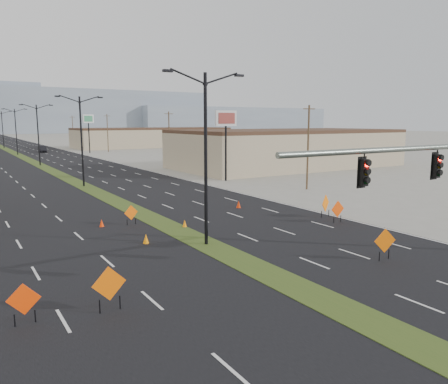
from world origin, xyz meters
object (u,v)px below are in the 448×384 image
construction_sign_1 (109,285)px  construction_sign_2 (131,213)px  construction_sign_5 (325,204)px  cone_1 (185,224)px  car_mid (42,149)px  construction_sign_3 (385,242)px  cone_0 (146,239)px  streetlight_2 (38,133)px  pole_sign_east_far (88,122)px  construction_sign_4 (338,210)px  streetlight_4 (3,128)px  cone_3 (102,223)px  pole_sign_east_near (226,124)px  streetlight_0 (206,154)px  streetlight_1 (81,138)px  streetlight_3 (16,130)px  construction_sign_0 (24,301)px  cone_2 (239,204)px

construction_sign_1 → construction_sign_2: construction_sign_1 is taller
construction_sign_5 → cone_1: construction_sign_5 is taller
car_mid → construction_sign_1: bearing=-93.7°
construction_sign_3 → cone_0: 13.58m
streetlight_2 → pole_sign_east_far: size_ratio=1.13×
cone_1 → construction_sign_4: bearing=-24.5°
streetlight_4 → cone_3: 104.46m
car_mid → cone_0: bearing=-91.4°
streetlight_2 → cone_3: (-3.98, -48.26, -5.14)m
cone_3 → pole_sign_east_near: pole_sign_east_near is taller
streetlight_0 → construction_sign_2: streetlight_0 is taller
construction_sign_5 → construction_sign_4: bearing=-132.0°
streetlight_1 → pole_sign_east_far: size_ratio=1.13×
streetlight_0 → construction_sign_1: streetlight_0 is taller
streetlight_2 → streetlight_0: bearing=-90.0°
streetlight_3 → streetlight_4: (0.00, 28.00, 0.00)m
construction_sign_4 → construction_sign_2: bearing=152.0°
construction_sign_0 → construction_sign_3: (17.23, -2.02, 0.10)m
cone_2 → streetlight_4: bearing=94.4°
car_mid → construction_sign_4: size_ratio=2.89×
construction_sign_4 → cone_0: bearing=172.5°
streetlight_2 → cone_1: bearing=-89.0°
streetlight_1 → construction_sign_0: 35.52m
streetlight_3 → car_mid: (6.15, 6.24, -4.65)m
construction_sign_1 → construction_sign_0: bearing=166.8°
car_mid → construction_sign_2: car_mid is taller
streetlight_1 → construction_sign_5: streetlight_1 is taller
cone_0 → pole_sign_east_near: (19.18, 21.36, 6.66)m
streetlight_1 → construction_sign_2: (-2.00, -20.75, -4.59)m
pole_sign_east_near → cone_3: bearing=-137.6°
construction_sign_0 → pole_sign_east_near: pole_sign_east_near is taller
streetlight_3 → streetlight_4: 28.00m
construction_sign_1 → pole_sign_east_near: bearing=47.9°
streetlight_4 → pole_sign_east_far: streetlight_4 is taller
pole_sign_east_near → construction_sign_2: bearing=-133.9°
cone_2 → pole_sign_east_near: bearing=61.3°
construction_sign_2 → construction_sign_0: bearing=-135.7°
streetlight_1 → pole_sign_east_far: 55.22m
construction_sign_4 → cone_3: bearing=153.8°
streetlight_0 → streetlight_1: bearing=90.0°
streetlight_3 → pole_sign_east_near: size_ratio=1.16×
streetlight_4 → cone_2: streetlight_4 is taller
construction_sign_0 → construction_sign_5: size_ratio=0.89×
cone_2 → cone_3: bearing=-177.3°
construction_sign_0 → construction_sign_2: construction_sign_0 is taller
streetlight_0 → streetlight_2: size_ratio=1.00×
streetlight_1 → cone_0: size_ratio=16.53×
streetlight_2 → construction_sign_4: bearing=-78.9°
construction_sign_4 → pole_sign_east_near: pole_sign_east_near is taller
streetlight_3 → streetlight_4: same height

